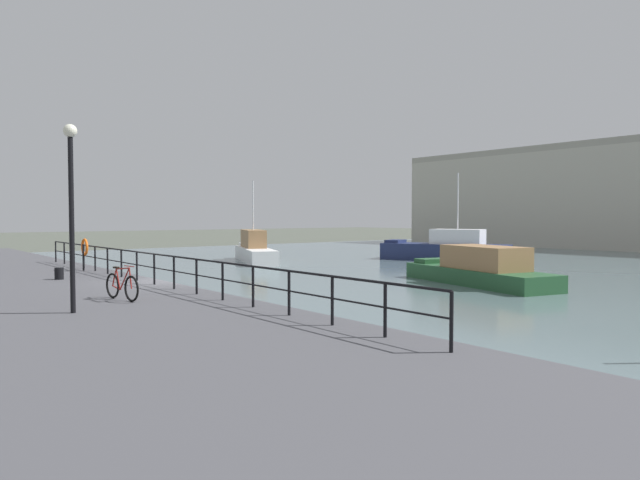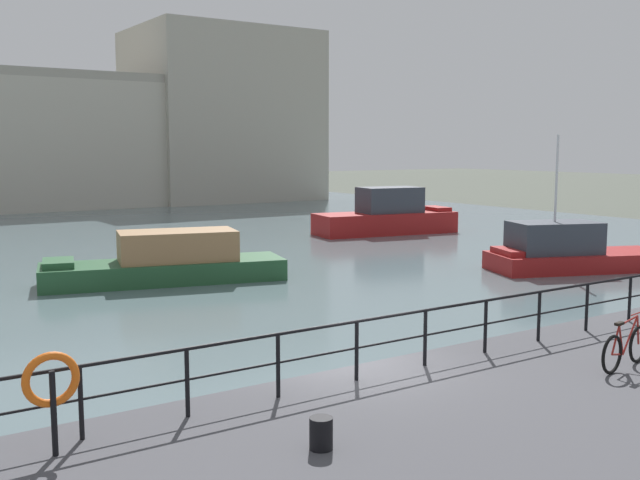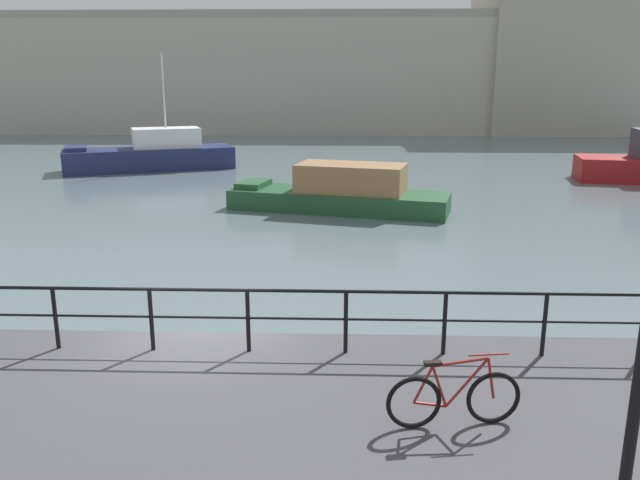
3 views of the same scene
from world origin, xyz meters
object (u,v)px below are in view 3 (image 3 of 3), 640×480
object	(u,v)px
moored_green_narrowboat	(153,154)
harbor_building	(390,69)
moored_blue_motorboat	(342,192)
parked_bicycle	(454,398)

from	to	relation	value
moored_green_narrowboat	harbor_building	bearing A→B (deg)	-141.19
moored_blue_motorboat	parked_bicycle	distance (m)	18.54
moored_blue_motorboat	moored_green_narrowboat	world-z (taller)	moored_green_narrowboat
moored_green_narrowboat	parked_bicycle	world-z (taller)	moored_green_narrowboat
moored_blue_motorboat	moored_green_narrowboat	xyz separation A→B (m)	(-11.30, 11.51, 0.15)
moored_green_narrowboat	parked_bicycle	xyz separation A→B (m)	(12.75, -29.97, 0.54)
moored_blue_motorboat	parked_bicycle	size ratio (longest dim) A/B	5.34
harbor_building	moored_blue_motorboat	distance (m)	40.33
moored_green_narrowboat	parked_bicycle	bearing A→B (deg)	91.47
harbor_building	moored_blue_motorboat	xyz separation A→B (m)	(-4.72, -39.69, -5.34)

